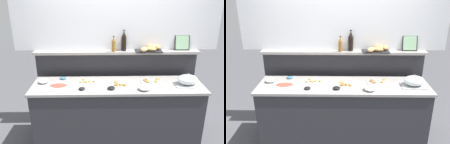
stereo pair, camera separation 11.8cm
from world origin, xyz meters
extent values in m
plane|color=#4C4C51|center=(0.00, 0.60, 0.00)|extent=(12.00, 12.00, 0.00)
cube|color=#2D2D33|center=(0.00, 0.00, 0.44)|extent=(2.38, 0.59, 0.88)
cube|color=gray|center=(0.00, 0.00, 0.90)|extent=(2.42, 0.63, 0.03)
cube|color=#2D2D33|center=(0.00, 0.49, 0.63)|extent=(2.52, 0.08, 1.25)
cube|color=gray|center=(0.00, 0.44, 1.27)|extent=(2.52, 0.22, 0.04)
cube|color=white|center=(0.00, 0.51, 1.95)|extent=(3.12, 0.08, 1.31)
cube|color=white|center=(0.49, 0.07, 0.92)|extent=(0.29, 0.18, 0.01)
cube|color=#AD7A47|center=(0.43, 0.08, 0.93)|extent=(0.07, 0.07, 0.01)
cube|color=#E5C666|center=(0.43, 0.08, 0.94)|extent=(0.07, 0.07, 0.01)
cube|color=#AD7A47|center=(0.43, 0.08, 0.95)|extent=(0.07, 0.07, 0.01)
cube|color=#AD7A47|center=(0.59, 0.12, 0.93)|extent=(0.07, 0.07, 0.01)
cube|color=#E5C666|center=(0.59, 0.12, 0.94)|extent=(0.07, 0.07, 0.01)
cube|color=#AD7A47|center=(0.59, 0.12, 0.95)|extent=(0.07, 0.07, 0.01)
cube|color=#AD7A47|center=(0.43, 0.03, 0.93)|extent=(0.06, 0.05, 0.01)
cube|color=#E5C666|center=(0.43, 0.03, 0.94)|extent=(0.06, 0.05, 0.01)
cube|color=#AD7A47|center=(0.43, 0.03, 0.95)|extent=(0.06, 0.05, 0.01)
cube|color=#AD7A47|center=(0.55, 0.05, 0.93)|extent=(0.06, 0.07, 0.01)
cube|color=#E5C666|center=(0.55, 0.05, 0.94)|extent=(0.06, 0.07, 0.01)
cube|color=#AD7A47|center=(0.55, 0.05, 0.95)|extent=(0.06, 0.07, 0.01)
cube|color=#AD7A47|center=(0.40, 0.09, 0.93)|extent=(0.06, 0.07, 0.01)
cube|color=#E5C666|center=(0.40, 0.09, 0.94)|extent=(0.06, 0.07, 0.01)
cube|color=#AD7A47|center=(0.40, 0.09, 0.95)|extent=(0.06, 0.07, 0.01)
cube|color=white|center=(0.08, 0.00, 0.92)|extent=(0.31, 0.21, 0.01)
cube|color=#AD7A47|center=(0.10, -0.07, 0.93)|extent=(0.06, 0.07, 0.01)
cube|color=#E5C666|center=(0.10, -0.07, 0.94)|extent=(0.06, 0.07, 0.01)
cube|color=#AD7A47|center=(0.10, -0.07, 0.95)|extent=(0.06, 0.07, 0.01)
cube|color=#AD7A47|center=(-0.01, -0.05, 0.93)|extent=(0.07, 0.06, 0.01)
cube|color=#E5C666|center=(-0.01, -0.05, 0.94)|extent=(0.07, 0.06, 0.01)
cube|color=#AD7A47|center=(-0.01, -0.05, 0.95)|extent=(0.07, 0.06, 0.01)
cube|color=#AD7A47|center=(-0.03, 0.03, 0.93)|extent=(0.07, 0.06, 0.01)
cube|color=#E5C666|center=(-0.03, 0.03, 0.94)|extent=(0.07, 0.06, 0.01)
cube|color=#AD7A47|center=(-0.03, 0.03, 0.95)|extent=(0.07, 0.06, 0.01)
cube|color=#AD7A47|center=(0.05, -0.05, 0.93)|extent=(0.05, 0.06, 0.01)
cube|color=#E5C666|center=(0.05, -0.05, 0.94)|extent=(0.05, 0.06, 0.01)
cube|color=#AD7A47|center=(0.05, -0.05, 0.95)|extent=(0.05, 0.06, 0.01)
cube|color=#AD7A47|center=(-0.03, -0.07, 0.93)|extent=(0.07, 0.05, 0.01)
cube|color=#E5C666|center=(-0.03, -0.07, 0.94)|extent=(0.07, 0.05, 0.01)
cube|color=#AD7A47|center=(-0.03, -0.07, 0.95)|extent=(0.07, 0.05, 0.01)
cube|color=white|center=(-0.42, 0.09, 0.92)|extent=(0.32, 0.20, 0.01)
cube|color=tan|center=(-0.49, 0.13, 0.93)|extent=(0.07, 0.07, 0.01)
cube|color=#D1664C|center=(-0.49, 0.13, 0.94)|extent=(0.07, 0.07, 0.01)
cube|color=tan|center=(-0.49, 0.13, 0.95)|extent=(0.07, 0.07, 0.01)
cube|color=tan|center=(-0.33, 0.09, 0.93)|extent=(0.06, 0.07, 0.01)
cube|color=#D1664C|center=(-0.33, 0.09, 0.94)|extent=(0.06, 0.07, 0.01)
cube|color=tan|center=(-0.33, 0.09, 0.95)|extent=(0.06, 0.07, 0.01)
cube|color=tan|center=(-0.51, 0.05, 0.93)|extent=(0.06, 0.07, 0.01)
cube|color=#D1664C|center=(-0.51, 0.05, 0.94)|extent=(0.06, 0.07, 0.01)
cube|color=tan|center=(-0.51, 0.05, 0.95)|extent=(0.06, 0.07, 0.01)
cube|color=tan|center=(-0.40, 0.08, 0.93)|extent=(0.06, 0.07, 0.01)
cube|color=#D1664C|center=(-0.40, 0.08, 0.94)|extent=(0.06, 0.07, 0.01)
cube|color=tan|center=(-0.40, 0.08, 0.95)|extent=(0.06, 0.07, 0.01)
cube|color=tan|center=(-0.45, 0.06, 0.93)|extent=(0.07, 0.06, 0.01)
cube|color=#D1664C|center=(-0.45, 0.06, 0.94)|extent=(0.07, 0.06, 0.01)
cube|color=tan|center=(-0.45, 0.06, 0.95)|extent=(0.07, 0.06, 0.01)
cube|color=white|center=(-0.82, -0.04, 0.92)|extent=(0.32, 0.21, 0.01)
ellipsoid|color=#B24738|center=(-0.82, -0.04, 0.94)|extent=(0.24, 0.15, 0.01)
cube|color=#B7BABF|center=(0.98, -0.03, 0.93)|extent=(0.34, 0.24, 0.01)
ellipsoid|color=silver|center=(0.98, -0.03, 1.00)|extent=(0.29, 0.23, 0.14)
sphere|color=#B7BABF|center=(0.98, -0.03, 1.08)|extent=(0.02, 0.02, 0.02)
ellipsoid|color=silver|center=(0.35, -0.19, 0.95)|extent=(0.16, 0.16, 0.06)
ellipsoid|color=#F28C4C|center=(0.35, -0.19, 0.94)|extent=(0.13, 0.13, 0.04)
ellipsoid|color=silver|center=(-1.06, 0.08, 0.95)|extent=(0.14, 0.14, 0.06)
ellipsoid|color=#E5CC66|center=(-1.06, 0.08, 0.94)|extent=(0.11, 0.11, 0.03)
ellipsoid|color=teal|center=(-0.81, 0.22, 0.94)|extent=(0.09, 0.09, 0.03)
ellipsoid|color=black|center=(-0.09, -0.15, 0.94)|extent=(0.10, 0.10, 0.04)
ellipsoid|color=black|center=(-0.49, -0.16, 0.94)|extent=(0.09, 0.09, 0.03)
cylinder|color=#B7BABF|center=(0.74, -0.10, 0.92)|extent=(0.09, 0.16, 0.01)
cylinder|color=#B7BABF|center=(0.77, -0.12, 0.92)|extent=(0.15, 0.12, 0.01)
sphere|color=#B7BABF|center=(0.70, -0.18, 0.92)|extent=(0.01, 0.01, 0.01)
cylinder|color=black|center=(0.11, 0.43, 1.40)|extent=(0.08, 0.08, 0.22)
cone|color=black|center=(0.11, 0.43, 1.55)|extent=(0.06, 0.06, 0.08)
cylinder|color=black|center=(0.11, 0.43, 1.60)|extent=(0.03, 0.03, 0.02)
cylinder|color=#8E5B23|center=(-0.05, 0.39, 1.37)|extent=(0.06, 0.06, 0.16)
cone|color=#8E5B23|center=(-0.05, 0.39, 1.48)|extent=(0.05, 0.05, 0.06)
cylinder|color=black|center=(-0.05, 0.39, 1.52)|extent=(0.02, 0.02, 0.02)
cube|color=black|center=(0.48, 0.41, 1.30)|extent=(0.40, 0.26, 0.02)
ellipsoid|color=#B7844C|center=(0.52, 0.34, 1.34)|extent=(0.15, 0.10, 0.05)
ellipsoid|color=#AD7A47|center=(0.49, 0.38, 1.34)|extent=(0.17, 0.13, 0.06)
ellipsoid|color=tan|center=(0.59, 0.44, 1.34)|extent=(0.16, 0.15, 0.05)
ellipsoid|color=tan|center=(0.57, 0.48, 1.34)|extent=(0.13, 0.14, 0.06)
ellipsoid|color=#AD7A47|center=(0.63, 0.44, 1.34)|extent=(0.11, 0.17, 0.06)
ellipsoid|color=tan|center=(0.46, 0.38, 1.34)|extent=(0.17, 0.13, 0.05)
ellipsoid|color=tan|center=(0.41, 0.33, 1.34)|extent=(0.16, 0.18, 0.07)
ellipsoid|color=#AD7A47|center=(0.51, 0.43, 1.34)|extent=(0.15, 0.17, 0.07)
cube|color=black|center=(1.00, 0.45, 1.41)|extent=(0.23, 0.07, 0.24)
cube|color=#8CB78C|center=(1.00, 0.44, 1.41)|extent=(0.20, 0.05, 0.21)
camera|label=1|loc=(-0.15, -3.01, 2.28)|focal=37.40mm
camera|label=2|loc=(-0.03, -3.01, 2.28)|focal=37.40mm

